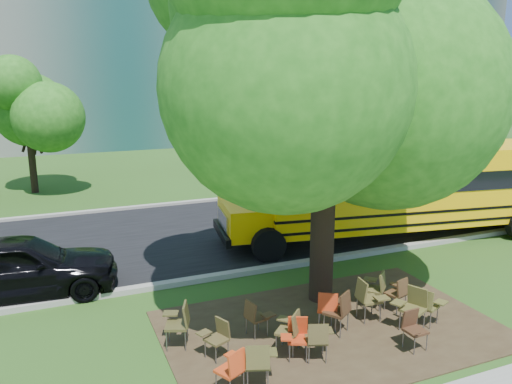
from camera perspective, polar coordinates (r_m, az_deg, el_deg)
name	(u,v)px	position (r m, az deg, el deg)	size (l,w,h in m)	color
ground	(278,327)	(11.10, 2.57, -15.16)	(160.00, 160.00, 0.00)	#294816
dirt_patch	(331,328)	(11.13, 8.54, -15.13)	(7.00, 4.50, 0.03)	#382819
asphalt_road	(191,234)	(17.20, -7.42, -4.77)	(80.00, 8.00, 0.04)	black
kerb_near	(231,274)	(13.58, -2.88, -9.37)	(80.00, 0.25, 0.14)	gray
kerb_far	(165,205)	(21.02, -10.39, -1.44)	(80.00, 0.25, 0.14)	gray
building_right	(334,4)	(55.16, 8.92, 20.42)	(30.00, 16.00, 25.00)	slate
bg_tree_2	(26,101)	(24.87, -24.80, 9.47)	(4.80, 4.80, 6.62)	black
bg_tree_3	(305,81)	(25.90, 5.63, 12.48)	(5.60, 5.60, 7.84)	black
bg_tree_4	(442,94)	(29.77, 20.49, 10.48)	(5.00, 5.00, 6.85)	black
main_tree	(328,47)	(11.26, 8.25, 16.13)	(7.20, 7.20, 9.49)	black
school_bus	(421,185)	(17.48, 18.31, 0.79)	(12.53, 4.43, 3.01)	#FBB907
chair_0	(233,366)	(8.83, -2.66, -19.28)	(0.57, 0.68, 0.84)	red
chair_1	(259,360)	(8.93, 0.33, -18.70)	(0.70, 0.55, 0.88)	#4A4520
chair_2	(291,327)	(9.97, 3.98, -15.15)	(0.59, 0.75, 0.87)	brown
chair_3	(297,334)	(9.82, 4.66, -15.88)	(0.66, 0.52, 0.81)	#BC3414
chair_4	(318,337)	(9.74, 7.13, -16.13)	(0.65, 0.51, 0.83)	#483D1F
chair_5	(413,326)	(10.52, 17.52, -14.43)	(0.53, 0.50, 0.81)	#432717
chair_6	(413,304)	(11.22, 17.50, -12.15)	(0.75, 0.64, 0.94)	brown
chair_7	(427,303)	(11.48, 19.01, -11.96)	(0.68, 0.59, 0.86)	brown
chair_8	(180,320)	(10.22, -8.72, -14.29)	(0.58, 0.74, 0.93)	#433E1D
chair_9	(217,335)	(9.84, -4.43, -15.93)	(0.61, 0.53, 0.78)	#4C4020
chair_10	(256,315)	(10.49, -0.05, -13.87)	(0.57, 0.54, 0.80)	#4C341B
chair_11	(340,308)	(10.72, 9.53, -12.91)	(0.63, 0.79, 0.95)	#3E2616
chair_12	(368,296)	(11.33, 12.63, -11.55)	(0.56, 0.67, 0.95)	brown
chair_13	(398,291)	(11.96, 15.96, -10.78)	(0.57, 0.62, 0.83)	#4A301A
chair_14	(329,306)	(10.85, 8.36, -12.77)	(0.75, 0.59, 0.89)	red
chair_15	(377,286)	(11.99, 13.64, -10.35)	(0.62, 0.78, 0.91)	brown
black_car	(18,266)	(13.43, -25.53, -7.69)	(1.85, 4.60, 1.57)	black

